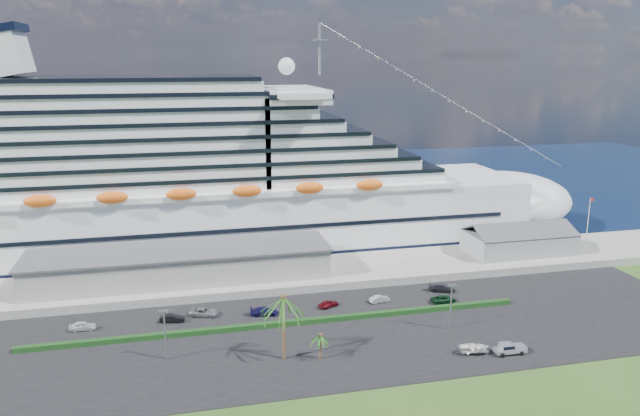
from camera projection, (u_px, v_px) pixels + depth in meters
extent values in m
plane|color=#284C19|center=(352.00, 364.00, 96.51)|extent=(420.00, 420.00, 0.00)
cube|color=black|center=(334.00, 334.00, 106.89)|extent=(140.00, 38.00, 0.12)
cube|color=gray|center=(300.00, 273.00, 134.09)|extent=(240.00, 20.00, 1.80)
cube|color=#0B1A31|center=(249.00, 191.00, 219.31)|extent=(420.00, 160.00, 0.02)
cube|color=silver|center=(199.00, 219.00, 150.55)|extent=(160.00, 30.00, 16.00)
ellipsoid|color=silver|center=(499.00, 202.00, 168.59)|extent=(40.00, 30.00, 16.00)
cube|color=black|center=(200.00, 246.00, 152.18)|extent=(164.00, 30.60, 2.40)
cube|color=silver|center=(141.00, 131.00, 142.70)|extent=(128.00, 26.00, 24.80)
cube|color=silver|center=(290.00, 94.00, 148.69)|extent=(14.00, 38.00, 3.20)
cylinder|color=gray|center=(319.00, 49.00, 147.78)|extent=(0.70, 0.70, 12.00)
ellipsoid|color=orange|center=(181.00, 194.00, 132.39)|extent=(90.00, 2.40, 2.60)
ellipsoid|color=orange|center=(179.00, 169.00, 162.24)|extent=(90.00, 2.40, 2.60)
cube|color=black|center=(199.00, 216.00, 150.36)|extent=(144.00, 30.40, 0.90)
cube|color=gray|center=(180.00, 265.00, 127.52)|extent=(60.00, 14.00, 6.00)
cube|color=#4C4C54|center=(180.00, 250.00, 126.78)|extent=(61.00, 15.00, 0.40)
cube|color=gray|center=(519.00, 242.00, 145.02)|extent=(24.00, 12.00, 4.80)
cube|color=#4C4C54|center=(527.00, 231.00, 141.33)|extent=(24.00, 6.31, 2.74)
cube|color=#4C4C54|center=(513.00, 224.00, 147.00)|extent=(24.00, 6.31, 2.74)
cylinder|color=silver|center=(588.00, 223.00, 148.22)|extent=(0.16, 0.16, 12.00)
cube|color=red|center=(592.00, 200.00, 147.00)|extent=(1.00, 0.04, 0.70)
cube|color=black|center=(283.00, 324.00, 109.69)|extent=(88.00, 1.10, 0.90)
cylinder|color=gray|center=(165.00, 336.00, 96.78)|extent=(0.24, 0.24, 8.00)
cube|color=gray|center=(164.00, 311.00, 95.80)|extent=(1.60, 0.35, 0.35)
cylinder|color=gray|center=(451.00, 308.00, 107.60)|extent=(0.24, 0.24, 8.00)
cube|color=gray|center=(452.00, 285.00, 106.62)|extent=(1.60, 0.35, 0.35)
cylinder|color=#47301E|center=(284.00, 328.00, 96.79)|extent=(0.54, 0.54, 10.50)
sphere|color=#47301E|center=(283.00, 297.00, 95.54)|extent=(0.98, 0.98, 0.98)
cylinder|color=#47301E|center=(320.00, 347.00, 97.36)|extent=(0.35, 0.35, 4.20)
sphere|color=#47301E|center=(320.00, 335.00, 96.86)|extent=(0.73, 0.73, 0.73)
imported|color=silver|center=(83.00, 326.00, 107.97)|extent=(4.58, 2.03, 1.53)
imported|color=black|center=(172.00, 318.00, 111.24)|extent=(4.51, 2.24, 1.42)
imported|color=gray|center=(204.00, 312.00, 113.85)|extent=(5.73, 4.01, 1.45)
imported|color=#1A154B|center=(264.00, 311.00, 114.21)|extent=(5.43, 2.87, 1.50)
imported|color=#5E0C13|center=(328.00, 304.00, 117.87)|extent=(4.33, 3.07, 1.37)
imported|color=#A4A5AB|center=(380.00, 299.00, 120.15)|extent=(4.28, 2.05, 1.35)
imported|color=black|center=(444.00, 299.00, 120.14)|extent=(5.14, 2.72, 1.38)
imported|color=black|center=(442.00, 288.00, 125.67)|extent=(5.61, 3.99, 1.51)
cylinder|color=black|center=(503.00, 355.00, 98.20)|extent=(0.76, 0.29, 0.75)
cylinder|color=black|center=(497.00, 350.00, 99.89)|extent=(0.76, 0.29, 0.75)
cylinder|color=black|center=(521.00, 353.00, 98.94)|extent=(0.76, 0.29, 0.75)
cylinder|color=black|center=(515.00, 348.00, 100.63)|extent=(0.76, 0.29, 0.75)
cube|color=silver|center=(510.00, 350.00, 99.37)|extent=(5.15, 2.08, 0.66)
cube|color=silver|center=(518.00, 347.00, 99.59)|extent=(2.33, 1.92, 0.52)
cube|color=silver|center=(507.00, 346.00, 99.06)|extent=(2.14, 1.87, 0.89)
cube|color=black|center=(507.00, 346.00, 99.04)|extent=(1.95, 1.91, 0.52)
cube|color=silver|center=(498.00, 350.00, 98.84)|extent=(0.92, 1.82, 0.33)
cube|color=gray|center=(474.00, 351.00, 99.46)|extent=(4.63, 2.23, 0.12)
cylinder|color=gray|center=(462.00, 352.00, 99.00)|extent=(2.12, 0.36, 0.08)
cylinder|color=black|center=(479.00, 354.00, 98.78)|extent=(0.64, 0.29, 0.62)
cylinder|color=black|center=(473.00, 349.00, 100.42)|extent=(0.64, 0.29, 0.62)
imported|color=white|center=(474.00, 347.00, 99.32)|extent=(5.32, 4.13, 1.01)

